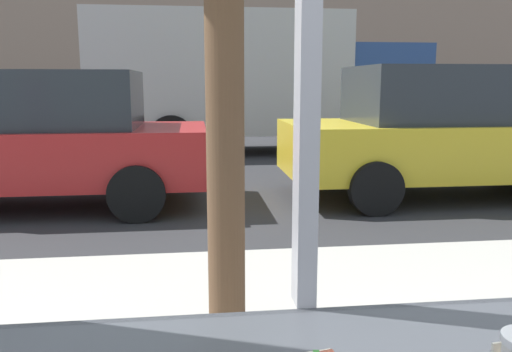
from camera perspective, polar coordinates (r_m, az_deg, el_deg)
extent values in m
plane|color=#2D2D30|center=(9.29, -5.19, 0.68)|extent=(60.00, 60.00, 0.00)
cube|color=#B2ADA3|center=(3.14, -1.18, -17.48)|extent=(16.00, 2.80, 0.14)
cube|color=#2A2C30|center=(1.35, 5.71, -14.85)|extent=(1.88, 0.02, 0.02)
cube|color=#9E9EA3|center=(1.28, 5.75, 15.83)|extent=(0.05, 0.08, 1.37)
cube|color=gray|center=(22.79, -6.46, 13.26)|extent=(28.00, 1.20, 5.56)
cube|color=red|center=(6.93, -23.01, 2.14)|extent=(4.17, 1.75, 0.67)
cube|color=#282D33|center=(6.83, -21.99, 7.80)|extent=(2.17, 1.54, 0.68)
cylinder|color=black|center=(7.60, -11.63, 0.83)|extent=(0.64, 0.18, 0.64)
cylinder|color=black|center=(5.89, -12.96, -1.91)|extent=(0.64, 0.18, 0.64)
cube|color=gold|center=(7.53, 20.90, 2.94)|extent=(4.56, 1.83, 0.69)
cube|color=#282D33|center=(7.40, 20.00, 8.41)|extent=(2.37, 1.61, 0.73)
cylinder|color=black|center=(9.07, 25.99, 1.50)|extent=(0.64, 0.18, 0.64)
cylinder|color=black|center=(7.90, 8.52, 1.28)|extent=(0.64, 0.18, 0.64)
cylinder|color=black|center=(6.18, 13.01, -1.34)|extent=(0.64, 0.18, 0.64)
cube|color=beige|center=(11.58, -4.07, 11.09)|extent=(5.42, 2.20, 2.54)
cube|color=navy|center=(12.27, 12.76, 9.34)|extent=(1.90, 2.10, 1.90)
cylinder|color=black|center=(13.31, 11.08, 5.34)|extent=(0.90, 0.24, 0.90)
cylinder|color=black|center=(11.34, 14.35, 4.41)|extent=(0.90, 0.24, 0.90)
cylinder|color=black|center=(12.72, -8.90, 5.19)|extent=(0.90, 0.24, 0.90)
cylinder|color=black|center=(10.53, -9.27, 4.17)|extent=(0.90, 0.24, 0.90)
cylinder|color=brown|center=(2.73, -3.42, 7.23)|extent=(0.20, 0.20, 2.49)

